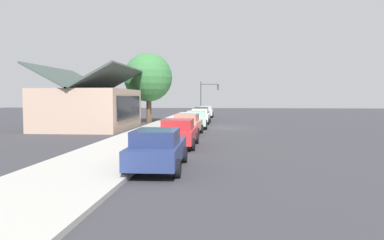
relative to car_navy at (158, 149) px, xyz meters
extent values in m
plane|color=#38383D|center=(19.17, -2.82, -0.82)|extent=(120.00, 120.00, 0.00)
cube|color=#B2AFA8|center=(19.17, 2.78, -0.74)|extent=(60.00, 4.20, 0.16)
cube|color=navy|center=(0.11, 0.00, -0.14)|extent=(4.69, 1.91, 0.70)
cube|color=navy|center=(-0.35, -0.01, 0.49)|extent=(2.27, 1.64, 0.56)
cylinder|color=black|center=(1.53, 0.94, -0.49)|extent=(0.67, 0.24, 0.66)
cylinder|color=black|center=(1.57, -0.87, -0.49)|extent=(0.67, 0.24, 0.66)
cylinder|color=black|center=(-1.35, 0.87, -0.49)|extent=(0.67, 0.24, 0.66)
cylinder|color=black|center=(-1.31, -0.93, -0.49)|extent=(0.67, 0.24, 0.66)
cube|color=red|center=(6.36, -0.05, -0.14)|extent=(4.56, 1.80, 0.70)
cube|color=#A9272B|center=(5.90, -0.05, 0.49)|extent=(2.19, 1.58, 0.56)
cylinder|color=black|center=(7.77, 0.85, -0.49)|extent=(0.66, 0.22, 0.66)
cylinder|color=black|center=(7.77, -0.95, -0.49)|extent=(0.66, 0.22, 0.66)
cylinder|color=black|center=(4.94, 0.85, -0.49)|extent=(0.66, 0.22, 0.66)
cylinder|color=black|center=(4.94, -0.95, -0.49)|extent=(0.66, 0.22, 0.66)
cube|color=#EA8C75|center=(12.61, 0.08, -0.14)|extent=(4.53, 1.98, 0.70)
cube|color=tan|center=(12.17, 0.10, 0.49)|extent=(2.21, 1.66, 0.56)
cylinder|color=black|center=(14.03, 0.90, -0.49)|extent=(0.67, 0.25, 0.66)
cylinder|color=black|center=(13.95, -0.87, -0.49)|extent=(0.67, 0.25, 0.66)
cylinder|color=black|center=(11.28, 1.03, -0.49)|extent=(0.67, 0.25, 0.66)
cylinder|color=black|center=(11.19, -0.74, -0.49)|extent=(0.67, 0.25, 0.66)
cube|color=#9ED1BC|center=(18.50, -0.13, -0.14)|extent=(4.80, 1.96, 0.70)
cube|color=#86B1A0|center=(18.03, -0.14, 0.49)|extent=(2.33, 1.66, 0.56)
cylinder|color=black|center=(19.94, 0.82, -0.49)|extent=(0.67, 0.24, 0.66)
cylinder|color=black|center=(20.00, -0.96, -0.49)|extent=(0.67, 0.24, 0.66)
cylinder|color=black|center=(17.00, 0.71, -0.49)|extent=(0.67, 0.24, 0.66)
cylinder|color=black|center=(17.07, -1.07, -0.49)|extent=(0.67, 0.24, 0.66)
cube|color=silver|center=(24.09, -0.17, -0.14)|extent=(4.69, 1.89, 0.70)
cube|color=beige|center=(23.62, -0.16, 0.49)|extent=(2.26, 1.64, 0.56)
cylinder|color=black|center=(25.55, 0.73, -0.49)|extent=(0.66, 0.23, 0.66)
cylinder|color=black|center=(25.52, -1.10, -0.49)|extent=(0.66, 0.23, 0.66)
cylinder|color=black|center=(22.65, 0.77, -0.49)|extent=(0.66, 0.23, 0.66)
cylinder|color=black|center=(22.63, -1.06, -0.49)|extent=(0.66, 0.23, 0.66)
cube|color=#2D3035|center=(30.04, 0.07, -0.14)|extent=(4.91, 1.93, 0.70)
cube|color=#27292D|center=(29.56, 0.06, 0.49)|extent=(2.37, 1.66, 0.56)
cylinder|color=black|center=(31.54, 1.02, -0.49)|extent=(0.66, 0.23, 0.66)
cylinder|color=black|center=(31.57, -0.82, -0.49)|extent=(0.66, 0.23, 0.66)
cylinder|color=black|center=(28.51, 0.96, -0.49)|extent=(0.66, 0.23, 0.66)
cylinder|color=black|center=(28.55, -0.88, -0.49)|extent=(0.66, 0.23, 0.66)
cube|color=silver|center=(36.32, -0.21, -0.14)|extent=(4.45, 1.87, 0.70)
cube|color=#A0A2A6|center=(35.88, -0.22, 0.49)|extent=(2.14, 1.63, 0.56)
cylinder|color=black|center=(37.69, 0.71, -0.49)|extent=(0.66, 0.23, 0.66)
cylinder|color=black|center=(37.71, -1.11, -0.49)|extent=(0.66, 0.23, 0.66)
cylinder|color=black|center=(34.94, 0.68, -0.49)|extent=(0.66, 0.23, 0.66)
cylinder|color=black|center=(34.96, -1.14, -0.49)|extent=(0.66, 0.23, 0.66)
cube|color=tan|center=(16.79, 9.18, 0.94)|extent=(9.02, 7.05, 3.51)
cube|color=black|center=(16.79, 5.62, 1.12)|extent=(7.22, 0.08, 1.97)
cube|color=#3F4C47|center=(16.79, 7.42, 3.63)|extent=(9.62, 3.82, 2.13)
cube|color=#3F4C47|center=(16.79, 10.94, 3.63)|extent=(9.62, 3.82, 2.13)
cylinder|color=brown|center=(24.11, 5.48, 0.94)|extent=(0.44, 0.44, 3.51)
sphere|color=#38753D|center=(24.11, 5.48, 4.13)|extent=(5.20, 5.20, 5.20)
cylinder|color=#383833|center=(40.24, 0.78, 1.78)|extent=(0.14, 0.14, 5.20)
cylinder|color=#383833|center=(40.24, -0.52, 3.98)|extent=(0.10, 2.60, 0.10)
cube|color=black|center=(40.24, -1.82, 3.53)|extent=(0.28, 0.24, 0.80)
sphere|color=red|center=(40.09, -1.82, 3.79)|extent=(0.16, 0.16, 0.16)
sphere|color=yellow|center=(40.09, -1.82, 3.53)|extent=(0.16, 0.16, 0.16)
sphere|color=green|center=(40.09, -1.82, 3.27)|extent=(0.16, 0.16, 0.16)
cylinder|color=brown|center=(24.67, 5.38, 2.93)|extent=(0.24, 0.24, 7.50)
cube|color=brown|center=(24.67, 5.38, 6.08)|extent=(1.80, 0.12, 0.12)
cylinder|color=red|center=(6.07, 1.38, -0.38)|extent=(0.22, 0.22, 0.55)
sphere|color=red|center=(6.07, 1.38, -0.04)|extent=(0.18, 0.18, 0.18)
camera|label=1|loc=(-13.26, -2.47, 1.98)|focal=32.82mm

